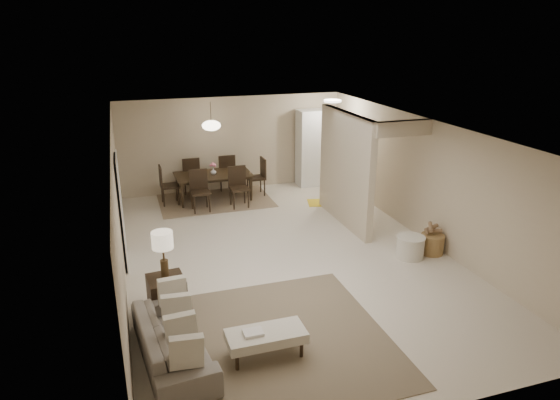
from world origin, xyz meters
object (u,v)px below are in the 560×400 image
object	(u,v)px
side_table	(167,295)
round_pouf	(410,247)
dining_table	(214,187)
pantry_cabinet	(319,148)
ottoman_bench	(266,337)
wicker_basket	(432,244)
sofa	(173,341)

from	to	relation	value
side_table	round_pouf	xyz separation A→B (m)	(4.65, 0.56, -0.08)
dining_table	side_table	bearing A→B (deg)	-109.11
pantry_cabinet	ottoman_bench	xyz separation A→B (m)	(-3.60, -7.07, -0.75)
dining_table	wicker_basket	bearing A→B (deg)	-53.19
pantry_cabinet	sofa	size ratio (longest dim) A/B	1.06
wicker_basket	side_table	bearing A→B (deg)	-173.46
wicker_basket	dining_table	size ratio (longest dim) A/B	0.24
pantry_cabinet	wicker_basket	size ratio (longest dim) A/B	4.59
pantry_cabinet	side_table	xyz separation A→B (m)	(-4.75, -5.54, -0.75)
sofa	dining_table	xyz separation A→B (m)	(1.75, 6.32, 0.05)
ottoman_bench	pantry_cabinet	bearing A→B (deg)	62.91
pantry_cabinet	round_pouf	size ratio (longest dim) A/B	3.86
pantry_cabinet	wicker_basket	xyz separation A→B (m)	(0.40, -4.95, -0.86)
pantry_cabinet	side_table	size ratio (longest dim) A/B	3.54
pantry_cabinet	side_table	world-z (taller)	pantry_cabinet
sofa	wicker_basket	distance (m)	5.51
wicker_basket	dining_table	bearing A→B (deg)	127.43
pantry_cabinet	ottoman_bench	size ratio (longest dim) A/B	1.98
pantry_cabinet	dining_table	size ratio (longest dim) A/B	1.10
ottoman_bench	round_pouf	xyz separation A→B (m)	(3.50, 2.09, -0.09)
dining_table	sofa	bearing A→B (deg)	-106.13
pantry_cabinet	wicker_basket	distance (m)	5.04
ottoman_bench	round_pouf	bearing A→B (deg)	30.74
ottoman_bench	wicker_basket	distance (m)	4.53
pantry_cabinet	ottoman_bench	world-z (taller)	pantry_cabinet
pantry_cabinet	dining_table	distance (m)	3.16
pantry_cabinet	sofa	distance (m)	8.33
side_table	wicker_basket	distance (m)	5.18
pantry_cabinet	side_table	distance (m)	7.34
wicker_basket	pantry_cabinet	bearing A→B (deg)	94.62
dining_table	ottoman_bench	bearing A→B (deg)	-95.42
pantry_cabinet	dining_table	xyz separation A→B (m)	(-3.05, -0.45, -0.71)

